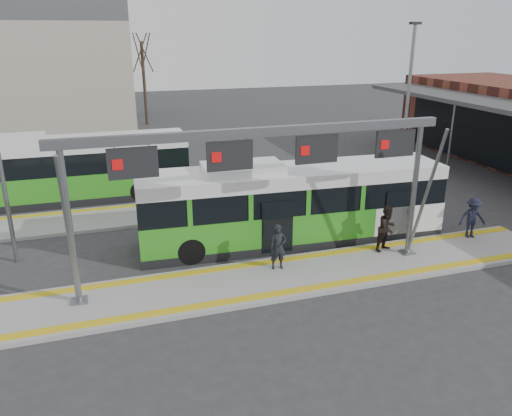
{
  "coord_description": "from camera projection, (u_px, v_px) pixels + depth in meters",
  "views": [
    {
      "loc": [
        -5.42,
        -14.61,
        8.23
      ],
      "look_at": [
        0.24,
        3.0,
        1.64
      ],
      "focal_mm": 35.0,
      "sensor_mm": 36.0,
      "label": 1
    }
  ],
  "objects": [
    {
      "name": "platform_main",
      "position": [
        276.0,
        278.0,
        17.4
      ],
      "size": [
        22.0,
        3.0,
        0.15
      ],
      "primitive_type": "cube",
      "color": "gray",
      "rests_on": "ground"
    },
    {
      "name": "bg_bus_green",
      "position": [
        60.0,
        171.0,
        25.12
      ],
      "size": [
        12.73,
        2.82,
        3.17
      ],
      "rotation": [
        0.0,
        0.0,
        -0.01
      ],
      "color": "black",
      "rests_on": "ground"
    },
    {
      "name": "passenger_c",
      "position": [
        472.0,
        218.0,
        20.43
      ],
      "size": [
        1.22,
        0.88,
        1.7
      ],
      "primitive_type": "imported",
      "rotation": [
        0.0,
        0.0,
        -0.25
      ],
      "color": "black",
      "rests_on": "platform_main"
    },
    {
      "name": "ground",
      "position": [
        276.0,
        280.0,
        17.43
      ],
      "size": [
        120.0,
        120.0,
        0.0
      ],
      "primitive_type": "plane",
      "color": "#2D2D30",
      "rests_on": "ground"
    },
    {
      "name": "hero_bus",
      "position": [
        291.0,
        205.0,
        20.25
      ],
      "size": [
        12.48,
        3.3,
        3.4
      ],
      "rotation": [
        0.0,
        0.0,
        -0.06
      ],
      "color": "black",
      "rests_on": "ground"
    },
    {
      "name": "platform_second",
      "position": [
        138.0,
        215.0,
        23.42
      ],
      "size": [
        20.0,
        3.0,
        0.15
      ],
      "primitive_type": "cube",
      "color": "gray",
      "rests_on": "ground"
    },
    {
      "name": "passenger_a",
      "position": [
        278.0,
        247.0,
        17.72
      ],
      "size": [
        0.64,
        0.44,
        1.66
      ],
      "primitive_type": "imported",
      "rotation": [
        0.0,
        0.0,
        -0.08
      ],
      "color": "black",
      "rests_on": "platform_main"
    },
    {
      "name": "lamp_east",
      "position": [
        406.0,
        113.0,
        23.6
      ],
      "size": [
        0.5,
        0.25,
        8.61
      ],
      "color": "slate",
      "rests_on": "ground"
    },
    {
      "name": "tactile_second",
      "position": [
        135.0,
        205.0,
        24.43
      ],
      "size": [
        20.0,
        0.35,
        0.02
      ],
      "color": "gold",
      "rests_on": "platform_second"
    },
    {
      "name": "passenger_b",
      "position": [
        387.0,
        228.0,
        19.18
      ],
      "size": [
        1.08,
        0.97,
        1.82
      ],
      "primitive_type": "imported",
      "rotation": [
        0.0,
        0.0,
        0.38
      ],
      "color": "black",
      "rests_on": "platform_main"
    },
    {
      "name": "tree_mid",
      "position": [
        142.0,
        53.0,
        44.54
      ],
      "size": [
        1.4,
        1.4,
        8.36
      ],
      "color": "#382B21",
      "rests_on": "ground"
    },
    {
      "name": "tactile_main",
      "position": [
        276.0,
        276.0,
        17.37
      ],
      "size": [
        22.0,
        2.65,
        0.02
      ],
      "color": "gold",
      "rests_on": "platform_main"
    },
    {
      "name": "gantry",
      "position": [
        265.0,
        160.0,
        16.11
      ],
      "size": [
        13.0,
        1.68,
        5.2
      ],
      "color": "slate",
      "rests_on": "platform_main"
    },
    {
      "name": "tree_left",
      "position": [
        90.0,
        56.0,
        43.39
      ],
      "size": [
        1.4,
        1.4,
        8.18
      ],
      "color": "#382B21",
      "rests_on": "ground"
    }
  ]
}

